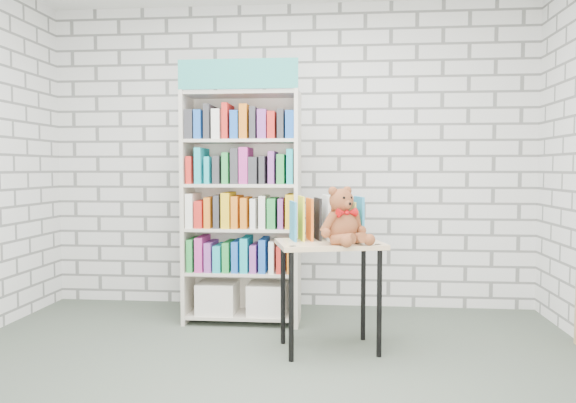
{
  "coord_description": "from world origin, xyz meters",
  "views": [
    {
      "loc": [
        0.48,
        -3.24,
        1.29
      ],
      "look_at": [
        0.09,
        0.95,
        1.04
      ],
      "focal_mm": 35.0,
      "sensor_mm": 36.0,
      "label": 1
    }
  ],
  "objects": [
    {
      "name": "bookshelf",
      "position": [
        -0.33,
        1.36,
        0.98
      ],
      "size": [
        0.96,
        0.37,
        2.15
      ],
      "color": "beige",
      "rests_on": "ground"
    },
    {
      "name": "table_books",
      "position": [
        0.38,
        0.8,
        0.92
      ],
      "size": [
        0.54,
        0.34,
        0.3
      ],
      "color": "teal",
      "rests_on": "display_table"
    },
    {
      "name": "display_table",
      "position": [
        0.41,
        0.69,
        0.67
      ],
      "size": [
        0.82,
        0.66,
        0.77
      ],
      "color": "tan",
      "rests_on": "ground"
    },
    {
      "name": "ground",
      "position": [
        0.0,
        0.0,
        0.0
      ],
      "size": [
        4.5,
        4.5,
        0.0
      ],
      "primitive_type": "plane",
      "color": "#434D41",
      "rests_on": "ground"
    },
    {
      "name": "room_shell",
      "position": [
        0.0,
        0.0,
        1.78
      ],
      "size": [
        4.52,
        4.02,
        2.81
      ],
      "color": "silver",
      "rests_on": "ground"
    },
    {
      "name": "teddy_bear",
      "position": [
        0.5,
        0.6,
        0.93
      ],
      "size": [
        0.38,
        0.37,
        0.39
      ],
      "color": "maroon",
      "rests_on": "display_table"
    }
  ]
}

